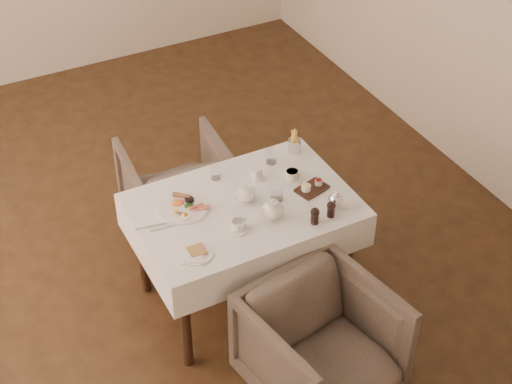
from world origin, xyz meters
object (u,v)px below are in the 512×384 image
at_px(armchair_far, 178,187).
at_px(teapot_centre, 246,193).
at_px(armchair_near, 322,345).
at_px(breakfast_plate, 183,207).
at_px(table, 244,219).

xyz_separation_m(armchair_far, teapot_centre, (0.11, -0.83, 0.49)).
distance_m(armchair_near, teapot_centre, 0.97).
height_order(armchair_far, breakfast_plate, breakfast_plate).
xyz_separation_m(armchair_near, breakfast_plate, (-0.38, 0.96, 0.43)).
distance_m(armchair_far, teapot_centre, 0.97).
height_order(armchair_near, breakfast_plate, breakfast_plate).
bearing_deg(armchair_near, armchair_far, 84.97).
distance_m(armchair_near, breakfast_plate, 1.12).
bearing_deg(breakfast_plate, table, -43.33).
distance_m(table, breakfast_plate, 0.37).
bearing_deg(breakfast_plate, teapot_centre, -38.92).
distance_m(table, teapot_centre, 0.18).
distance_m(armchair_near, armchair_far, 1.68).
bearing_deg(armchair_far, table, 99.43).
bearing_deg(table, teapot_centre, 34.90).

